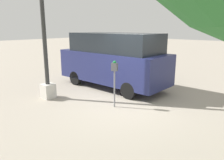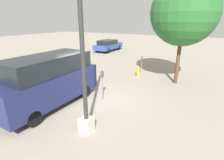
{
  "view_description": "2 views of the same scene",
  "coord_description": "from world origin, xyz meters",
  "px_view_note": "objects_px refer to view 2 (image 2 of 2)",
  "views": [
    {
      "loc": [
        -4.5,
        5.82,
        2.63
      ],
      "look_at": [
        0.2,
        0.4,
        0.88
      ],
      "focal_mm": 35.0,
      "sensor_mm": 36.0,
      "label": 1
    },
    {
      "loc": [
        6.8,
        4.94,
        3.89
      ],
      "look_at": [
        -0.27,
        0.91,
        1.07
      ],
      "focal_mm": 28.0,
      "sensor_mm": 36.0,
      "label": 2
    }
  ],
  "objects_px": {
    "lamp_post": "(84,84)",
    "street_tree": "(184,13)",
    "parking_meter_near": "(102,79)",
    "parked_van": "(48,80)",
    "car_distant": "(108,45)",
    "fire_hydrant": "(138,71)",
    "parking_meter_far": "(142,61)"
  },
  "relations": [
    {
      "from": "parking_meter_near",
      "to": "lamp_post",
      "type": "xyz_separation_m",
      "value": [
        2.51,
        0.92,
        0.69
      ]
    },
    {
      "from": "lamp_post",
      "to": "street_tree",
      "type": "distance_m",
      "value": 7.61
    },
    {
      "from": "parked_van",
      "to": "car_distant",
      "type": "relative_size",
      "value": 1.09
    },
    {
      "from": "parking_meter_far",
      "to": "street_tree",
      "type": "bearing_deg",
      "value": 54.6
    },
    {
      "from": "parking_meter_far",
      "to": "lamp_post",
      "type": "xyz_separation_m",
      "value": [
        8.12,
        0.97,
        0.9
      ]
    },
    {
      "from": "street_tree",
      "to": "car_distant",
      "type": "bearing_deg",
      "value": -129.75
    },
    {
      "from": "lamp_post",
      "to": "parked_van",
      "type": "height_order",
      "value": "lamp_post"
    },
    {
      "from": "lamp_post",
      "to": "parked_van",
      "type": "bearing_deg",
      "value": -107.03
    },
    {
      "from": "parking_meter_near",
      "to": "street_tree",
      "type": "xyz_separation_m",
      "value": [
        -4.48,
        2.73,
        3.11
      ]
    },
    {
      "from": "lamp_post",
      "to": "parking_meter_far",
      "type": "bearing_deg",
      "value": -173.19
    },
    {
      "from": "lamp_post",
      "to": "fire_hydrant",
      "type": "relative_size",
      "value": 7.62
    },
    {
      "from": "lamp_post",
      "to": "car_distant",
      "type": "distance_m",
      "value": 17.51
    },
    {
      "from": "lamp_post",
      "to": "parked_van",
      "type": "relative_size",
      "value": 1.19
    },
    {
      "from": "lamp_post",
      "to": "street_tree",
      "type": "relative_size",
      "value": 0.97
    },
    {
      "from": "parking_meter_near",
      "to": "car_distant",
      "type": "relative_size",
      "value": 0.34
    },
    {
      "from": "parking_meter_near",
      "to": "fire_hydrant",
      "type": "xyz_separation_m",
      "value": [
        -4.56,
        0.1,
        -0.77
      ]
    },
    {
      "from": "street_tree",
      "to": "fire_hydrant",
      "type": "bearing_deg",
      "value": -91.84
    },
    {
      "from": "parking_meter_far",
      "to": "parking_meter_near",
      "type": "bearing_deg",
      "value": -12.75
    },
    {
      "from": "parked_van",
      "to": "parking_meter_near",
      "type": "bearing_deg",
      "value": 132.15
    },
    {
      "from": "fire_hydrant",
      "to": "car_distant",
      "type": "bearing_deg",
      "value": -138.07
    },
    {
      "from": "parking_meter_far",
      "to": "car_distant",
      "type": "xyz_separation_m",
      "value": [
        -7.26,
        -7.31,
        -0.19
      ]
    },
    {
      "from": "parking_meter_near",
      "to": "parking_meter_far",
      "type": "distance_m",
      "value": 5.61
    },
    {
      "from": "parking_meter_far",
      "to": "fire_hydrant",
      "type": "height_order",
      "value": "parking_meter_far"
    },
    {
      "from": "parked_van",
      "to": "fire_hydrant",
      "type": "relative_size",
      "value": 6.39
    },
    {
      "from": "parking_meter_near",
      "to": "parked_van",
      "type": "distance_m",
      "value": 2.5
    },
    {
      "from": "lamp_post",
      "to": "parked_van",
      "type": "xyz_separation_m",
      "value": [
        -0.86,
        -2.8,
        -0.59
      ]
    },
    {
      "from": "parking_meter_near",
      "to": "street_tree",
      "type": "height_order",
      "value": "street_tree"
    },
    {
      "from": "lamp_post",
      "to": "car_distant",
      "type": "relative_size",
      "value": 1.3
    },
    {
      "from": "lamp_post",
      "to": "parking_meter_near",
      "type": "bearing_deg",
      "value": -159.85
    },
    {
      "from": "car_distant",
      "to": "fire_hydrant",
      "type": "bearing_deg",
      "value": -138.31
    },
    {
      "from": "parked_van",
      "to": "parking_meter_far",
      "type": "bearing_deg",
      "value": 166.6
    },
    {
      "from": "parked_van",
      "to": "lamp_post",
      "type": "bearing_deg",
      "value": 73.66
    }
  ]
}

